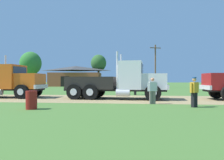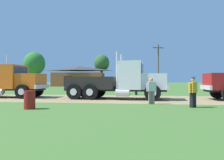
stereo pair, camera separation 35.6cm
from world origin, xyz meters
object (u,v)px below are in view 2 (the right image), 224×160
Objects in this scene: visitor_by_barrel at (193,91)px; steel_barrel at (30,100)px; shed_building at (79,76)px; visitor_standing_near at (151,90)px; utility_pole_near at (158,65)px; truck_foreground_white at (119,82)px; visitor_far_side at (136,85)px; truck_near_left at (13,82)px.

visitor_by_barrel is 8.55m from steel_barrel.
shed_building is at bearing 102.20° from steel_barrel.
utility_pole_near reaches higher than visitor_standing_near.
visitor_far_side is at bearing 74.38° from truck_foreground_white.
truck_near_left is at bearing -84.30° from shed_building.
visitor_standing_near is 28.52m from utility_pole_near.
steel_barrel is at bearing -115.52° from visitor_far_side.
truck_near_left is 4.48× the size of visitor_by_barrel.
shed_building is (-16.51, 35.91, 1.31)m from visitor_by_barrel.
visitor_standing_near is 0.20× the size of utility_pole_near.
shed_building is at bearing 114.68° from visitor_by_barrel.
visitor_far_side is 20.94m from utility_pole_near.
steel_barrel is at bearing -121.84° from truck_foreground_white.
visitor_far_side is at bearing 97.65° from visitor_standing_near.
shed_building is 1.47× the size of utility_pole_near.
utility_pole_near is at bearing 73.97° from steel_barrel.
truck_near_left is (-8.96, 0.36, 0.01)m from truck_foreground_white.
utility_pole_near is at bearing 88.85° from visitor_by_barrel.
utility_pole_near is at bearing -20.47° from shed_building.
truck_near_left reaches higher than steel_barrel.
utility_pole_near is (0.59, 29.53, 3.40)m from visitor_by_barrel.
truck_foreground_white is 1.00× the size of utility_pole_near.
utility_pole_near is at bearing 79.49° from visitor_far_side.
truck_near_left is at bearing -119.72° from utility_pole_near.
visitor_by_barrel is 0.94× the size of visitor_far_side.
visitor_standing_near is at bearing 147.61° from visitor_by_barrel.
visitor_by_barrel is at bearing -32.39° from visitor_standing_near.
visitor_far_side is (-1.05, 7.85, 0.10)m from visitor_standing_near.
shed_building is at bearing 95.70° from truck_near_left.
visitor_far_side reaches higher than steel_barrel.
visitor_by_barrel is 1.76× the size of steel_barrel.
truck_near_left reaches higher than visitor_by_barrel.
utility_pole_near reaches higher than steel_barrel.
truck_foreground_white is 33.54m from shed_building.
truck_near_left is at bearing 162.15° from visitor_standing_near.
truck_foreground_white is at bearing -2.30° from truck_near_left.
utility_pole_near is (8.97, 31.22, 3.82)m from steel_barrel.
utility_pole_near reaches higher than truck_near_left.
truck_near_left is 14.32m from visitor_by_barrel.
truck_near_left is 4.54× the size of visitor_standing_near.
truck_near_left reaches higher than visitor_far_side.
visitor_far_side is 29.88m from shed_building.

